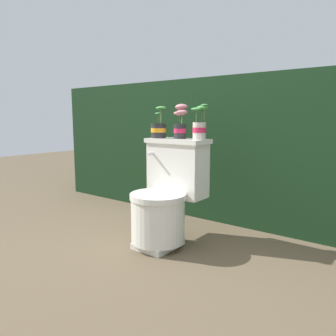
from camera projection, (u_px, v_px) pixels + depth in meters
name	position (u px, v px, depth m)	size (l,w,h in m)	color
ground_plane	(155.00, 247.00, 2.19)	(12.00, 12.00, 0.00)	brown
hedge_backdrop	(230.00, 148.00, 2.92)	(3.63, 0.67, 1.18)	black
toilet	(166.00, 196.00, 2.21)	(0.43, 0.51, 0.71)	silver
potted_plant_left	(159.00, 127.00, 2.33)	(0.12, 0.11, 0.22)	#262628
potted_plant_midleft	(180.00, 123.00, 2.24)	(0.12, 0.09, 0.24)	#262628
potted_plant_middle	(199.00, 126.00, 2.15)	(0.11, 0.09, 0.23)	beige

